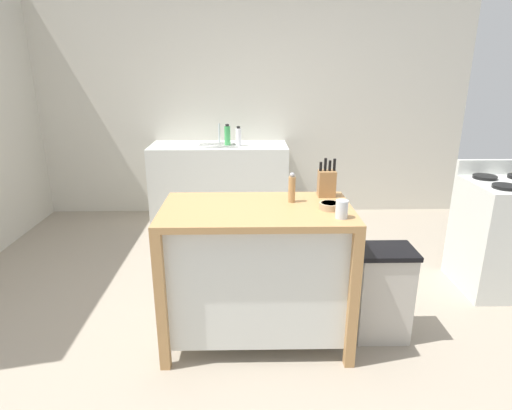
{
  "coord_description": "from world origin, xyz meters",
  "views": [
    {
      "loc": [
        -0.04,
        -2.51,
        1.73
      ],
      "look_at": [
        0.01,
        0.12,
        0.86
      ],
      "focal_mm": 29.78,
      "sensor_mm": 36.0,
      "label": 1
    }
  ],
  "objects_px": {
    "kitchen_island": "(257,267)",
    "bottle_hand_soap": "(227,135)",
    "pepper_grinder": "(292,188)",
    "stove": "(502,236)",
    "knife_block": "(327,183)",
    "trash_bin": "(382,293)",
    "bowl_stoneware_deep": "(330,206)",
    "drinking_cup": "(342,209)",
    "bottle_spray_cleaner": "(238,137)",
    "sink_faucet": "(219,133)"
  },
  "relations": [
    {
      "from": "bottle_spray_cleaner",
      "to": "bottle_hand_soap",
      "type": "relative_size",
      "value": 0.92
    },
    {
      "from": "drinking_cup",
      "to": "sink_faucet",
      "type": "xyz_separation_m",
      "value": [
        -0.85,
        2.63,
        0.03
      ]
    },
    {
      "from": "bowl_stoneware_deep",
      "to": "stove",
      "type": "distance_m",
      "value": 1.73
    },
    {
      "from": "stove",
      "to": "bowl_stoneware_deep",
      "type": "bearing_deg",
      "value": -156.18
    },
    {
      "from": "knife_block",
      "to": "pepper_grinder",
      "type": "relative_size",
      "value": 1.33
    },
    {
      "from": "knife_block",
      "to": "bottle_spray_cleaner",
      "type": "bearing_deg",
      "value": 106.94
    },
    {
      "from": "trash_bin",
      "to": "kitchen_island",
      "type": "bearing_deg",
      "value": -179.79
    },
    {
      "from": "trash_bin",
      "to": "sink_faucet",
      "type": "xyz_separation_m",
      "value": [
        -1.2,
        2.44,
        0.67
      ]
    },
    {
      "from": "kitchen_island",
      "to": "stove",
      "type": "bearing_deg",
      "value": 17.98
    },
    {
      "from": "kitchen_island",
      "to": "sink_faucet",
      "type": "relative_size",
      "value": 5.29
    },
    {
      "from": "bowl_stoneware_deep",
      "to": "bottle_spray_cleaner",
      "type": "xyz_separation_m",
      "value": [
        -0.59,
        2.29,
        0.05
      ]
    },
    {
      "from": "knife_block",
      "to": "drinking_cup",
      "type": "height_order",
      "value": "knife_block"
    },
    {
      "from": "knife_block",
      "to": "bowl_stoneware_deep",
      "type": "distance_m",
      "value": 0.28
    },
    {
      "from": "knife_block",
      "to": "drinking_cup",
      "type": "bearing_deg",
      "value": -88.47
    },
    {
      "from": "kitchen_island",
      "to": "trash_bin",
      "type": "relative_size",
      "value": 1.85
    },
    {
      "from": "drinking_cup",
      "to": "sink_faucet",
      "type": "relative_size",
      "value": 0.47
    },
    {
      "from": "stove",
      "to": "bottle_spray_cleaner",
      "type": "bearing_deg",
      "value": 142.55
    },
    {
      "from": "trash_bin",
      "to": "stove",
      "type": "distance_m",
      "value": 1.3
    },
    {
      "from": "knife_block",
      "to": "drinking_cup",
      "type": "distance_m",
      "value": 0.42
    },
    {
      "from": "knife_block",
      "to": "bowl_stoneware_deep",
      "type": "height_order",
      "value": "knife_block"
    },
    {
      "from": "bottle_hand_soap",
      "to": "kitchen_island",
      "type": "bearing_deg",
      "value": -83.09
    },
    {
      "from": "drinking_cup",
      "to": "pepper_grinder",
      "type": "distance_m",
      "value": 0.39
    },
    {
      "from": "drinking_cup",
      "to": "pepper_grinder",
      "type": "bearing_deg",
      "value": 130.01
    },
    {
      "from": "kitchen_island",
      "to": "drinking_cup",
      "type": "relative_size",
      "value": 11.29
    },
    {
      "from": "kitchen_island",
      "to": "knife_block",
      "type": "height_order",
      "value": "knife_block"
    },
    {
      "from": "bottle_spray_cleaner",
      "to": "stove",
      "type": "height_order",
      "value": "bottle_spray_cleaner"
    },
    {
      "from": "kitchen_island",
      "to": "bowl_stoneware_deep",
      "type": "xyz_separation_m",
      "value": [
        0.44,
        -0.04,
        0.42
      ]
    },
    {
      "from": "bowl_stoneware_deep",
      "to": "stove",
      "type": "relative_size",
      "value": 0.13
    },
    {
      "from": "kitchen_island",
      "to": "sink_faucet",
      "type": "xyz_separation_m",
      "value": [
        -0.38,
        2.44,
        0.48
      ]
    },
    {
      "from": "knife_block",
      "to": "bottle_spray_cleaner",
      "type": "distance_m",
      "value": 2.11
    },
    {
      "from": "bowl_stoneware_deep",
      "to": "drinking_cup",
      "type": "relative_size",
      "value": 1.24
    },
    {
      "from": "pepper_grinder",
      "to": "stove",
      "type": "relative_size",
      "value": 0.19
    },
    {
      "from": "bottle_hand_soap",
      "to": "stove",
      "type": "height_order",
      "value": "bottle_hand_soap"
    },
    {
      "from": "pepper_grinder",
      "to": "bottle_spray_cleaner",
      "type": "relative_size",
      "value": 0.89
    },
    {
      "from": "sink_faucet",
      "to": "stove",
      "type": "distance_m",
      "value": 3.0
    },
    {
      "from": "drinking_cup",
      "to": "sink_faucet",
      "type": "height_order",
      "value": "sink_faucet"
    },
    {
      "from": "drinking_cup",
      "to": "knife_block",
      "type": "bearing_deg",
      "value": 91.53
    },
    {
      "from": "knife_block",
      "to": "kitchen_island",
      "type": "bearing_deg",
      "value": -153.6
    },
    {
      "from": "pepper_grinder",
      "to": "stove",
      "type": "xyz_separation_m",
      "value": [
        1.73,
        0.53,
        -0.55
      ]
    },
    {
      "from": "kitchen_island",
      "to": "bottle_hand_soap",
      "type": "relative_size",
      "value": 5.01
    },
    {
      "from": "trash_bin",
      "to": "bottle_spray_cleaner",
      "type": "xyz_separation_m",
      "value": [
        -0.98,
        2.25,
        0.66
      ]
    },
    {
      "from": "pepper_grinder",
      "to": "knife_block",
      "type": "bearing_deg",
      "value": 27.07
    },
    {
      "from": "kitchen_island",
      "to": "drinking_cup",
      "type": "bearing_deg",
      "value": -22.15
    },
    {
      "from": "knife_block",
      "to": "bottle_hand_soap",
      "type": "distance_m",
      "value": 2.19
    },
    {
      "from": "knife_block",
      "to": "trash_bin",
      "type": "relative_size",
      "value": 0.4
    },
    {
      "from": "kitchen_island",
      "to": "bottle_spray_cleaner",
      "type": "relative_size",
      "value": 5.42
    },
    {
      "from": "kitchen_island",
      "to": "bottle_hand_soap",
      "type": "bearing_deg",
      "value": 96.91
    },
    {
      "from": "drinking_cup",
      "to": "bottle_spray_cleaner",
      "type": "distance_m",
      "value": 2.52
    },
    {
      "from": "sink_faucet",
      "to": "bottle_hand_soap",
      "type": "xyz_separation_m",
      "value": [
        0.1,
        -0.14,
        -0.0
      ]
    },
    {
      "from": "pepper_grinder",
      "to": "stove",
      "type": "height_order",
      "value": "pepper_grinder"
    }
  ]
}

